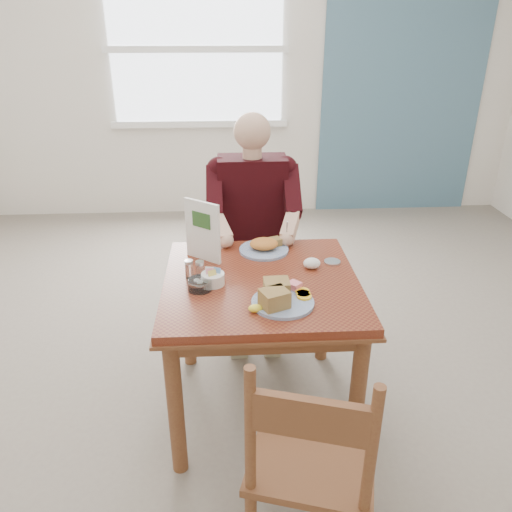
{
  "coord_description": "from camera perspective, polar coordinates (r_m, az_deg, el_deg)",
  "views": [
    {
      "loc": [
        -0.15,
        -2.04,
        1.84
      ],
      "look_at": [
        -0.02,
        0.0,
        0.87
      ],
      "focal_mm": 35.0,
      "sensor_mm": 36.0,
      "label": 1
    }
  ],
  "objects": [
    {
      "name": "floor",
      "position": [
        2.75,
        0.52,
        -16.58
      ],
      "size": [
        6.0,
        6.0,
        0.0
      ],
      "primitive_type": "plane",
      "color": "#6F645A",
      "rests_on": "ground"
    },
    {
      "name": "wall_back",
      "position": [
        5.07,
        -1.87,
        20.32
      ],
      "size": [
        5.5,
        0.0,
        5.5
      ],
      "primitive_type": "plane",
      "rotation": [
        1.57,
        0.0,
        0.0
      ],
      "color": "silver",
      "rests_on": "ground"
    },
    {
      "name": "accent_panel",
      "position": [
        5.34,
        16.68,
        19.61
      ],
      "size": [
        1.6,
        0.02,
        2.8
      ],
      "primitive_type": "cube",
      "color": "#466D83",
      "rests_on": "ground"
    },
    {
      "name": "lemon_wedge",
      "position": [
        2.06,
        -0.06,
        -6.01
      ],
      "size": [
        0.06,
        0.04,
        0.03
      ],
      "primitive_type": "ellipsoid",
      "rotation": [
        0.0,
        0.0,
        -0.04
      ],
      "color": "yellow",
      "rests_on": "table"
    },
    {
      "name": "napkin",
      "position": [
        2.42,
        6.4,
        -0.83
      ],
      "size": [
        0.08,
        0.07,
        0.05
      ],
      "primitive_type": "ellipsoid",
      "rotation": [
        0.0,
        0.0,
        0.0
      ],
      "color": "white",
      "rests_on": "table"
    },
    {
      "name": "metal_dish",
      "position": [
        2.5,
        8.71,
        -0.67
      ],
      "size": [
        0.11,
        0.11,
        0.01
      ],
      "primitive_type": "cylinder",
      "rotation": [
        0.0,
        0.0,
        0.44
      ],
      "color": "silver",
      "rests_on": "table"
    },
    {
      "name": "window",
      "position": [
        5.02,
        -6.83,
        22.42
      ],
      "size": [
        1.72,
        0.04,
        1.42
      ],
      "color": "white",
      "rests_on": "wall_back"
    },
    {
      "name": "table",
      "position": [
        2.37,
        0.59,
        -5.03
      ],
      "size": [
        0.92,
        0.92,
        0.75
      ],
      "color": "brown",
      "rests_on": "ground"
    },
    {
      "name": "chair_far",
      "position": [
        3.15,
        -0.43,
        -0.24
      ],
      "size": [
        0.42,
        0.42,
        0.95
      ],
      "color": "brown",
      "rests_on": "ground"
    },
    {
      "name": "chair_near",
      "position": [
        1.84,
        6.34,
        -22.49
      ],
      "size": [
        0.52,
        0.52,
        0.95
      ],
      "color": "brown",
      "rests_on": "ground"
    },
    {
      "name": "diner",
      "position": [
        2.94,
        -0.35,
        4.86
      ],
      "size": [
        0.53,
        0.56,
        1.39
      ],
      "color": "gray",
      "rests_on": "chair_far"
    },
    {
      "name": "near_plate",
      "position": [
        2.11,
        2.74,
        -4.66
      ],
      "size": [
        0.33,
        0.33,
        0.09
      ],
      "color": "white",
      "rests_on": "table"
    },
    {
      "name": "far_plate",
      "position": [
        2.59,
        1.0,
        1.12
      ],
      "size": [
        0.33,
        0.33,
        0.07
      ],
      "color": "white",
      "rests_on": "table"
    },
    {
      "name": "caddy",
      "position": [
        2.27,
        -4.95,
        -2.6
      ],
      "size": [
        0.12,
        0.12,
        0.08
      ],
      "color": "white",
      "rests_on": "table"
    },
    {
      "name": "shakers",
      "position": [
        2.33,
        -7.03,
        -1.53
      ],
      "size": [
        0.1,
        0.06,
        0.09
      ],
      "color": "white",
      "rests_on": "table"
    },
    {
      "name": "creamer",
      "position": [
        2.24,
        -6.42,
        -3.23
      ],
      "size": [
        0.11,
        0.11,
        0.05
      ],
      "color": "white",
      "rests_on": "table"
    },
    {
      "name": "menu",
      "position": [
        2.46,
        -6.13,
        2.91
      ],
      "size": [
        0.17,
        0.14,
        0.31
      ],
      "color": "white",
      "rests_on": "table"
    }
  ]
}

